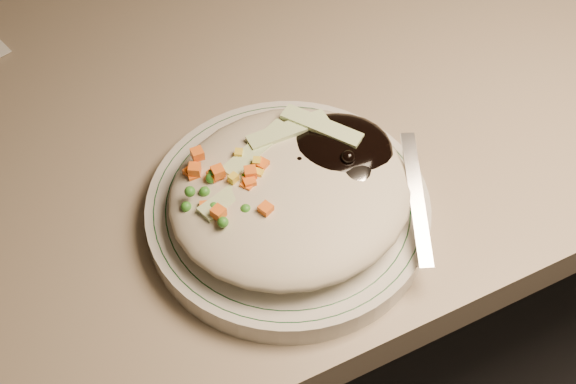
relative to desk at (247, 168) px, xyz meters
name	(u,v)px	position (x,y,z in m)	size (l,w,h in m)	color
desk	(247,168)	(0.00, 0.00, 0.00)	(1.40, 0.70, 0.74)	gray
plate	(288,212)	(-0.06, -0.22, 0.21)	(0.23, 0.23, 0.02)	silver
plate_rim	(288,204)	(-0.06, -0.22, 0.22)	(0.22, 0.22, 0.00)	#144723
meal	(293,186)	(-0.05, -0.22, 0.24)	(0.21, 0.19, 0.05)	#BAB196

